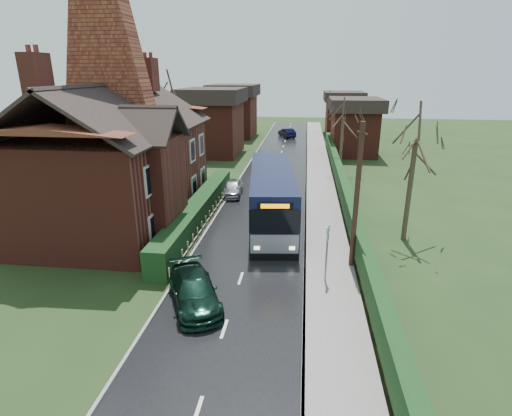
# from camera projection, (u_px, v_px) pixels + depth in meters

# --- Properties ---
(ground) EXTENTS (140.00, 140.00, 0.00)m
(ground) POSITION_uv_depth(u_px,v_px,m) (247.00, 260.00, 21.02)
(ground) COLOR #283E1A
(ground) RESTS_ON ground
(road) EXTENTS (6.00, 100.00, 0.02)m
(road) POSITION_uv_depth(u_px,v_px,m) (265.00, 202.00, 30.40)
(road) COLOR black
(road) RESTS_ON ground
(pavement) EXTENTS (2.50, 100.00, 0.14)m
(pavement) POSITION_uv_depth(u_px,v_px,m) (322.00, 203.00, 29.89)
(pavement) COLOR slate
(pavement) RESTS_ON ground
(kerb_right) EXTENTS (0.12, 100.00, 0.14)m
(kerb_right) POSITION_uv_depth(u_px,v_px,m) (306.00, 203.00, 30.03)
(kerb_right) COLOR gray
(kerb_right) RESTS_ON ground
(kerb_left) EXTENTS (0.12, 100.00, 0.10)m
(kerb_left) POSITION_uv_depth(u_px,v_px,m) (226.00, 200.00, 30.74)
(kerb_left) COLOR gray
(kerb_left) RESTS_ON ground
(front_hedge) EXTENTS (1.20, 16.00, 1.60)m
(front_hedge) POSITION_uv_depth(u_px,v_px,m) (198.00, 212.00, 25.90)
(front_hedge) COLOR black
(front_hedge) RESTS_ON ground
(picket_fence) EXTENTS (0.10, 16.00, 0.90)m
(picket_fence) POSITION_uv_depth(u_px,v_px,m) (210.00, 217.00, 25.93)
(picket_fence) COLOR gray
(picket_fence) RESTS_ON ground
(right_wall_hedge) EXTENTS (0.60, 50.00, 1.80)m
(right_wall_hedge) POSITION_uv_depth(u_px,v_px,m) (344.00, 192.00, 29.41)
(right_wall_hedge) COLOR #5E241A
(right_wall_hedge) RESTS_ON ground
(brick_house) EXTENTS (9.30, 14.60, 10.30)m
(brick_house) POSITION_uv_depth(u_px,v_px,m) (120.00, 156.00, 25.09)
(brick_house) COLOR #5E241A
(brick_house) RESTS_ON ground
(bus) EXTENTS (3.92, 11.76, 3.51)m
(bus) POSITION_uv_depth(u_px,v_px,m) (272.00, 197.00, 25.81)
(bus) COLOR black
(bus) RESTS_ON ground
(car_silver) EXTENTS (1.71, 3.78, 1.26)m
(car_silver) POSITION_uv_depth(u_px,v_px,m) (232.00, 188.00, 31.86)
(car_silver) COLOR silver
(car_silver) RESTS_ON ground
(car_green) EXTENTS (3.50, 4.75, 1.28)m
(car_green) POSITION_uv_depth(u_px,v_px,m) (194.00, 291.00, 16.87)
(car_green) COLOR black
(car_green) RESTS_ON ground
(car_distant) EXTENTS (2.98, 4.31, 1.35)m
(car_distant) POSITION_uv_depth(u_px,v_px,m) (287.00, 133.00, 60.04)
(car_distant) COLOR black
(car_distant) RESTS_ON ground
(bus_stop_sign) EXTENTS (0.17, 0.43, 2.89)m
(bus_stop_sign) POSITION_uv_depth(u_px,v_px,m) (327.00, 246.00, 18.18)
(bus_stop_sign) COLOR slate
(bus_stop_sign) RESTS_ON ground
(telegraph_pole) EXTENTS (0.40, 0.91, 7.30)m
(telegraph_pole) POSITION_uv_depth(u_px,v_px,m) (357.00, 198.00, 19.09)
(telegraph_pole) COLOR black
(telegraph_pole) RESTS_ON ground
(tree_right_near) EXTENTS (3.89, 3.89, 8.41)m
(tree_right_near) POSITION_uv_depth(u_px,v_px,m) (417.00, 133.00, 21.58)
(tree_right_near) COLOR #3A2F22
(tree_right_near) RESTS_ON ground
(tree_right_far) EXTENTS (3.93, 3.93, 7.59)m
(tree_right_far) POSITION_uv_depth(u_px,v_px,m) (343.00, 114.00, 37.04)
(tree_right_far) COLOR #3C2F23
(tree_right_far) RESTS_ON ground
(tree_house_side) EXTENTS (4.47, 4.47, 10.16)m
(tree_house_side) POSITION_uv_depth(u_px,v_px,m) (168.00, 92.00, 36.59)
(tree_house_side) COLOR #33251E
(tree_house_side) RESTS_ON ground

